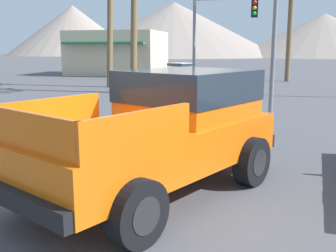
{
  "coord_description": "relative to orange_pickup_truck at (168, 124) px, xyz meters",
  "views": [
    {
      "loc": [
        1.65,
        -6.09,
        2.4
      ],
      "look_at": [
        0.02,
        0.95,
        0.97
      ],
      "focal_mm": 42.0,
      "sensor_mm": 36.0,
      "label": 1
    }
  ],
  "objects": [
    {
      "name": "traffic_light_main",
      "position": [
        -0.57,
        14.66,
        2.47
      ],
      "size": [
        3.57,
        0.38,
        5.15
      ],
      "color": "slate",
      "rests_on": "ground_plane"
    },
    {
      "name": "parked_car_white",
      "position": [
        -5.22,
        27.82,
        -0.53
      ],
      "size": [
        4.74,
        4.26,
        1.17
      ],
      "rotation": [
        0.0,
        0.0,
        4.05
      ],
      "color": "white",
      "rests_on": "ground_plane"
    },
    {
      "name": "distant_mountain_range",
      "position": [
        -10.0,
        122.58,
        6.09
      ],
      "size": [
        172.54,
        82.76,
        17.63
      ],
      "color": "gray",
      "rests_on": "ground_plane"
    },
    {
      "name": "storefront_building",
      "position": [
        -11.6,
        29.07,
        0.85
      ],
      "size": [
        8.19,
        7.24,
        3.96
      ],
      "color": "beige",
      "rests_on": "ground_plane"
    },
    {
      "name": "orange_pickup_truck",
      "position": [
        0.0,
        0.0,
        0.0
      ],
      "size": [
        3.95,
        5.3,
        2.03
      ],
      "rotation": [
        0.0,
        0.0,
        -0.47
      ],
      "color": "orange",
      "rests_on": "ground_plane"
    },
    {
      "name": "ground_plane",
      "position": [
        -0.17,
        -0.25,
        -1.14
      ],
      "size": [
        320.0,
        320.0,
        0.0
      ],
      "primitive_type": "plane",
      "color": "#4C4C51"
    }
  ]
}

